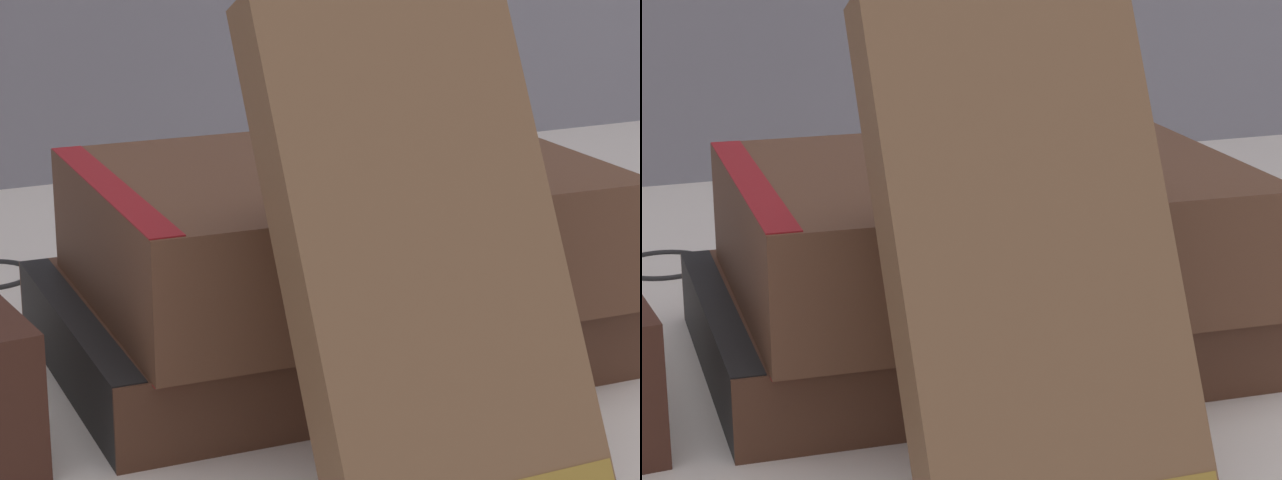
# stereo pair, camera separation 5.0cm
# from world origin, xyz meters

# --- Properties ---
(ground_plane) EXTENTS (3.00, 3.00, 0.00)m
(ground_plane) POSITION_xyz_m (0.00, 0.00, 0.00)
(ground_plane) COLOR silver
(book_flat_bottom) EXTENTS (0.22, 0.16, 0.03)m
(book_flat_bottom) POSITION_xyz_m (0.05, 0.05, 0.02)
(book_flat_bottom) COLOR #4C2D1E
(book_flat_bottom) RESTS_ON ground_plane
(book_flat_top) EXTENTS (0.20, 0.15, 0.05)m
(book_flat_top) POSITION_xyz_m (0.05, 0.04, 0.05)
(book_flat_top) COLOR brown
(book_flat_top) RESTS_ON book_flat_bottom
(book_leaning_front) EXTENTS (0.09, 0.09, 0.16)m
(book_leaning_front) POSITION_xyz_m (0.03, -0.08, 0.07)
(book_leaning_front) COLOR brown
(book_leaning_front) RESTS_ON ground_plane
(pocket_watch) EXTENTS (0.05, 0.05, 0.01)m
(pocket_watch) POSITION_xyz_m (0.08, 0.02, 0.08)
(pocket_watch) COLOR silver
(pocket_watch) RESTS_ON book_flat_top
(reading_glasses) EXTENTS (0.11, 0.08, 0.00)m
(reading_glasses) POSITION_xyz_m (-0.02, 0.19, 0.00)
(reading_glasses) COLOR black
(reading_glasses) RESTS_ON ground_plane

